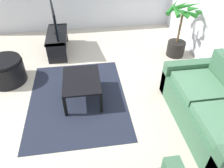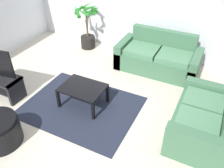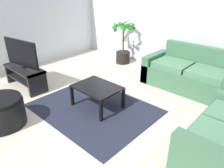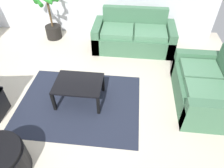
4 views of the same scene
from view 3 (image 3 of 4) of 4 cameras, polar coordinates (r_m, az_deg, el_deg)
ground_plane at (r=3.92m, az=-8.07°, el=-7.71°), size 6.60×6.60×0.00m
wall_back at (r=5.70m, az=15.83°, el=16.80°), size 6.00×0.06×2.70m
couch_main at (r=4.95m, az=20.14°, el=2.23°), size 1.92×0.90×0.90m
tv_stand at (r=5.06m, az=-22.33°, el=2.42°), size 1.10×0.45×0.47m
tv at (r=4.91m, az=-23.24°, el=7.62°), size 1.02×0.19×0.62m
coffee_table at (r=3.91m, az=-4.04°, el=-1.38°), size 0.83×0.63×0.42m
area_rug at (r=4.03m, az=-4.91°, el=-6.44°), size 2.20×1.70×0.01m
potted_palm at (r=6.14m, az=3.08°, el=10.50°), size 0.81×0.79×1.23m
ottoman at (r=3.91m, az=-27.48°, el=-6.65°), size 0.70×0.70×0.49m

